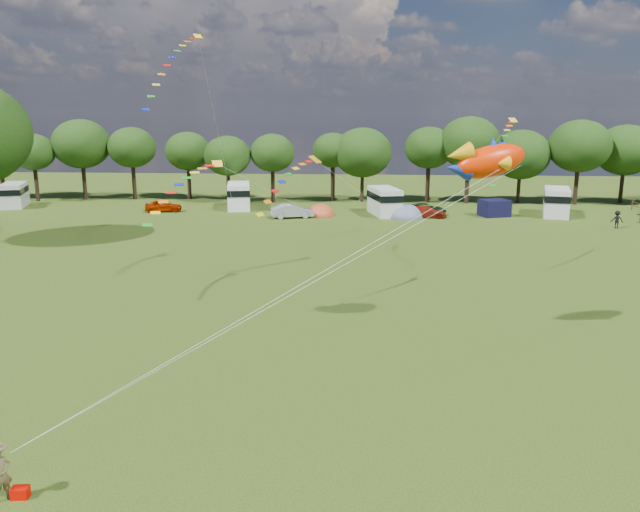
# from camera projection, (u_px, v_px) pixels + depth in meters

# --- Properties ---
(ground_plane) EXTENTS (180.00, 180.00, 0.00)m
(ground_plane) POSITION_uv_depth(u_px,v_px,m) (304.00, 412.00, 22.67)
(ground_plane) COLOR black
(ground_plane) RESTS_ON ground
(tree_line) EXTENTS (102.98, 10.98, 10.27)m
(tree_line) POSITION_uv_depth(u_px,v_px,m) (393.00, 150.00, 74.32)
(tree_line) COLOR black
(tree_line) RESTS_ON ground
(car_a) EXTENTS (4.31, 2.51, 1.35)m
(car_a) POSITION_uv_depth(u_px,v_px,m) (163.00, 206.00, 68.40)
(car_a) COLOR #A12200
(car_a) RESTS_ON ground
(car_b) EXTENTS (4.37, 2.60, 1.45)m
(car_b) POSITION_uv_depth(u_px,v_px,m) (292.00, 211.00, 64.45)
(car_b) COLOR #9EA2A8
(car_b) RESTS_ON ground
(car_c) EXTENTS (4.12, 1.97, 1.20)m
(car_c) POSITION_uv_depth(u_px,v_px,m) (426.00, 212.00, 64.68)
(car_c) COLOR maroon
(car_c) RESTS_ON ground
(car_d) EXTENTS (4.69, 2.49, 1.23)m
(car_d) POSITION_uv_depth(u_px,v_px,m) (425.00, 209.00, 66.42)
(car_d) COLOR black
(car_d) RESTS_ON ground
(campervan_a) EXTENTS (4.07, 6.02, 2.72)m
(campervan_a) POSITION_uv_depth(u_px,v_px,m) (14.00, 194.00, 71.98)
(campervan_a) COLOR #BCBCBE
(campervan_a) RESTS_ON ground
(campervan_b) EXTENTS (3.56, 6.18, 2.85)m
(campervan_b) POSITION_uv_depth(u_px,v_px,m) (239.00, 195.00, 70.75)
(campervan_b) COLOR white
(campervan_b) RESTS_ON ground
(campervan_c) EXTENTS (3.79, 6.25, 2.86)m
(campervan_c) POSITION_uv_depth(u_px,v_px,m) (385.00, 200.00, 66.36)
(campervan_c) COLOR silver
(campervan_c) RESTS_ON ground
(campervan_d) EXTENTS (3.90, 6.33, 2.89)m
(campervan_d) POSITION_uv_depth(u_px,v_px,m) (556.00, 201.00, 65.83)
(campervan_d) COLOR silver
(campervan_d) RESTS_ON ground
(tent_orange) EXTENTS (3.08, 3.37, 2.41)m
(tent_orange) POSITION_uv_depth(u_px,v_px,m) (320.00, 215.00, 66.11)
(tent_orange) COLOR #BD4322
(tent_orange) RESTS_ON ground
(tent_greyblue) EXTENTS (3.79, 4.15, 2.82)m
(tent_greyblue) POSITION_uv_depth(u_px,v_px,m) (405.00, 217.00, 64.85)
(tent_greyblue) COLOR slate
(tent_greyblue) RESTS_ON ground
(awning_navy) EXTENTS (3.38, 3.05, 1.75)m
(awning_navy) POSITION_uv_depth(u_px,v_px,m) (494.00, 208.00, 65.51)
(awning_navy) COLOR black
(awning_navy) RESTS_ON ground
(kite_flyer) EXTENTS (0.67, 0.69, 1.60)m
(kite_flyer) POSITION_uv_depth(u_px,v_px,m) (1.00, 475.00, 17.34)
(kite_flyer) COLOR brown
(kite_flyer) RESTS_ON ground
(kite_bag) EXTENTS (0.50, 0.36, 0.33)m
(kite_bag) POSITION_uv_depth(u_px,v_px,m) (20.00, 493.00, 17.59)
(kite_bag) COLOR #D20800
(kite_bag) RESTS_ON ground
(fish_kite) EXTENTS (4.19, 2.38, 2.19)m
(fish_kite) POSITION_uv_depth(u_px,v_px,m) (485.00, 161.00, 28.13)
(fish_kite) COLOR #F42A00
(fish_kite) RESTS_ON ground
(streamer_kite_a) EXTENTS (3.37, 5.58, 5.77)m
(streamer_kite_a) POSITION_uv_depth(u_px,v_px,m) (176.00, 59.00, 46.18)
(streamer_kite_a) COLOR yellow
(streamer_kite_a) RESTS_ON ground
(streamer_kite_b) EXTENTS (4.39, 4.65, 3.84)m
(streamer_kite_b) POSITION_uv_depth(u_px,v_px,m) (189.00, 182.00, 40.78)
(streamer_kite_b) COLOR #FFAF29
(streamer_kite_b) RESTS_ON ground
(streamer_kite_c) EXTENTS (3.11, 5.06, 2.84)m
(streamer_kite_c) POSITION_uv_depth(u_px,v_px,m) (294.00, 175.00, 34.30)
(streamer_kite_c) COLOR orange
(streamer_kite_c) RESTS_ON ground
(walker_b) EXTENTS (1.13, 0.62, 1.67)m
(walker_b) POSITION_uv_depth(u_px,v_px,m) (617.00, 220.00, 58.58)
(walker_b) COLOR black
(walker_b) RESTS_ON ground
(streamer_kite_d) EXTENTS (2.60, 4.92, 4.25)m
(streamer_kite_d) POSITION_uv_depth(u_px,v_px,m) (505.00, 140.00, 41.49)
(streamer_kite_d) COLOR yellow
(streamer_kite_d) RESTS_ON ground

